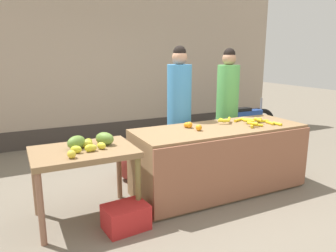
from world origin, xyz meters
name	(u,v)px	position (x,y,z in m)	size (l,w,h in m)	color
ground_plane	(191,195)	(0.00, 0.00, 0.00)	(24.00, 24.00, 0.00)	#756B5B
market_wall_back	(113,57)	(0.00, 3.17, 1.68)	(7.82, 0.23, 3.42)	tan
fruit_stall_counter	(219,159)	(0.41, -0.01, 0.42)	(2.23, 0.85, 0.85)	olive
side_table_wooden	(84,158)	(-1.32, 0.00, 0.69)	(1.06, 0.75, 0.79)	olive
banana_bunch_pile	(249,121)	(0.88, 0.01, 0.88)	(0.70, 0.65, 0.07)	gold
orange_pile	(192,126)	(0.04, 0.07, 0.89)	(0.13, 0.28, 0.08)	orange
mango_papaya_pile	(90,142)	(-1.24, 0.03, 0.85)	(0.58, 0.52, 0.14)	yellow
vendor_woman_blue_shirt	(179,113)	(0.17, 0.66, 0.94)	(0.34, 0.34, 1.87)	#33333D
vendor_woman_green_shirt	(227,108)	(1.07, 0.75, 0.93)	(0.34, 0.34, 1.84)	#33333D
parked_motorcycle	(244,123)	(2.18, 1.67, 0.40)	(1.60, 0.18, 0.88)	black
produce_crate	(126,217)	(-1.01, -0.40, 0.13)	(0.44, 0.32, 0.26)	red
produce_sack	(129,163)	(-0.54, 0.83, 0.24)	(0.36, 0.30, 0.49)	maroon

